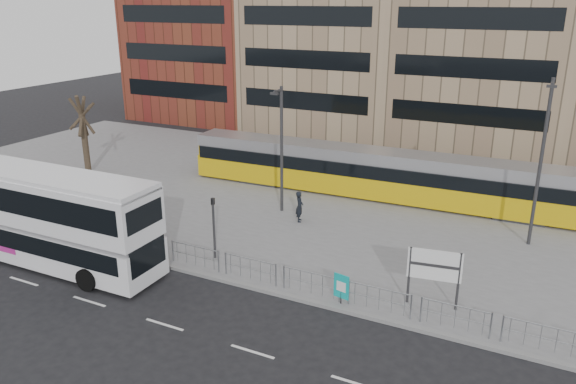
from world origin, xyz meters
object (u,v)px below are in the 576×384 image
at_px(station_sign, 434,268).
at_px(traffic_light_west, 214,220).
at_px(tram, 381,174).
at_px(ad_panel, 341,287).
at_px(lamp_post_west, 281,145).
at_px(pedestrian, 300,207).
at_px(double_decker_bus, 50,216).
at_px(lamp_post_east, 541,158).
at_px(bare_tree, 79,93).

relative_size(station_sign, traffic_light_west, 0.81).
distance_m(tram, ad_panel, 13.82).
bearing_deg(traffic_light_west, lamp_post_west, 81.66).
bearing_deg(ad_panel, pedestrian, 137.38).
height_order(double_decker_bus, lamp_post_west, lamp_post_west).
distance_m(pedestrian, traffic_light_west, 6.46).
xyz_separation_m(tram, lamp_post_west, (-4.53, -5.05, 2.54)).
height_order(double_decker_bus, station_sign, double_decker_bus).
xyz_separation_m(ad_panel, lamp_post_east, (6.47, 9.91, 3.86)).
relative_size(ad_panel, lamp_post_east, 0.16).
relative_size(double_decker_bus, lamp_post_west, 1.56).
relative_size(double_decker_bus, bare_tree, 1.42).
distance_m(station_sign, ad_panel, 3.84).
bearing_deg(lamp_post_west, ad_panel, -49.85).
distance_m(ad_panel, bare_tree, 25.40).
distance_m(tram, lamp_post_east, 10.29).
bearing_deg(lamp_post_east, ad_panel, -123.14).
height_order(double_decker_bus, tram, double_decker_bus).
relative_size(tram, pedestrian, 14.58).
distance_m(double_decker_bus, pedestrian, 13.02).
bearing_deg(pedestrian, station_sign, -147.44).
distance_m(double_decker_bus, station_sign, 17.68).
height_order(ad_panel, lamp_post_west, lamp_post_west).
height_order(double_decker_bus, bare_tree, bare_tree).
bearing_deg(pedestrian, bare_tree, 61.58).
bearing_deg(pedestrian, traffic_light_west, 141.51).
xyz_separation_m(tram, ad_panel, (2.64, -13.54, -0.76)).
bearing_deg(pedestrian, lamp_post_east, -102.04).
bearing_deg(station_sign, bare_tree, 155.55).
distance_m(tram, traffic_light_west, 13.02).
distance_m(station_sign, bare_tree, 27.94).
bearing_deg(lamp_post_west, pedestrian, -31.14).
relative_size(double_decker_bus, traffic_light_west, 3.72).
xyz_separation_m(lamp_post_west, lamp_post_east, (13.64, 1.42, 0.56)).
xyz_separation_m(double_decker_bus, traffic_light_west, (6.71, 3.73, -0.37)).
distance_m(station_sign, lamp_post_east, 9.41).
bearing_deg(bare_tree, traffic_light_west, -25.48).
xyz_separation_m(ad_panel, bare_tree, (-23.20, 8.99, 5.09)).
height_order(pedestrian, lamp_post_east, lamp_post_east).
relative_size(tram, traffic_light_west, 8.37).
bearing_deg(tram, bare_tree, -169.60).
height_order(double_decker_bus, pedestrian, double_decker_bus).
bearing_deg(lamp_post_west, double_decker_bus, -121.46).
xyz_separation_m(station_sign, bare_tree, (-26.60, 7.48, 4.13)).
relative_size(station_sign, ad_panel, 1.88).
bearing_deg(tram, station_sign, -65.42).
bearing_deg(lamp_post_east, tram, 158.29).
height_order(lamp_post_east, bare_tree, lamp_post_east).
bearing_deg(traffic_light_west, tram, 61.16).
bearing_deg(bare_tree, tram, 12.48).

